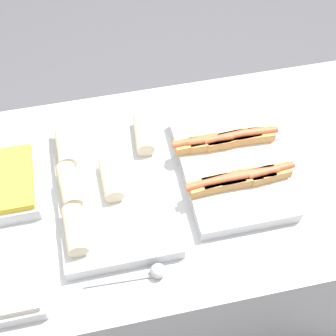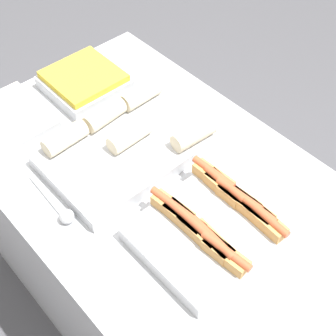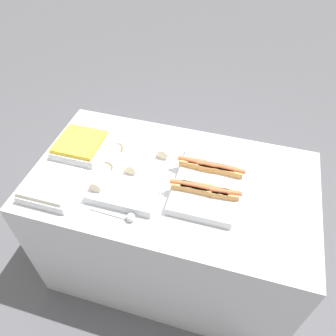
# 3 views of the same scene
# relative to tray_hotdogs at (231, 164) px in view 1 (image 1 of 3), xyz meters

# --- Properties ---
(ground_plane) EXTENTS (12.00, 12.00, 0.00)m
(ground_plane) POSITION_rel_tray_hotdogs_xyz_m (-0.19, 0.00, -0.93)
(ground_plane) COLOR #4C4C51
(counter) EXTENTS (1.52, 0.86, 0.89)m
(counter) POSITION_rel_tray_hotdogs_xyz_m (-0.19, 0.00, -0.48)
(counter) COLOR #B7BABF
(counter) RESTS_ON ground_plane
(tray_hotdogs) EXTENTS (0.36, 0.47, 0.10)m
(tray_hotdogs) POSITION_rel_tray_hotdogs_xyz_m (0.00, 0.00, 0.00)
(tray_hotdogs) COLOR #B7BABF
(tray_hotdogs) RESTS_ON counter
(tray_wraps) EXTENTS (0.35, 0.55, 0.11)m
(tray_wraps) POSITION_rel_tray_hotdogs_xyz_m (-0.40, 0.01, -0.00)
(tray_wraps) COLOR #B7BABF
(tray_wraps) RESTS_ON counter
(serving_spoon_near) EXTENTS (0.24, 0.04, 0.04)m
(serving_spoon_near) POSITION_rel_tray_hotdogs_xyz_m (-0.33, -0.31, -0.02)
(serving_spoon_near) COLOR #B2B5BA
(serving_spoon_near) RESTS_ON counter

